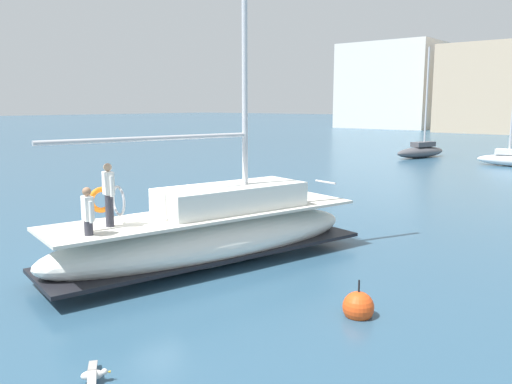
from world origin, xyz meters
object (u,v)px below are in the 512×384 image
at_px(main_sailboat, 213,232).
at_px(mooring_buoy, 358,307).
at_px(moored_cutter_left, 421,150).
at_px(seagull, 93,375).

relative_size(main_sailboat, mooring_buoy, 12.62).
xyz_separation_m(moored_cutter_left, mooring_buoy, (12.53, -33.42, -0.42)).
bearing_deg(moored_cutter_left, mooring_buoy, -69.44).
relative_size(main_sailboat, moored_cutter_left, 1.29).
bearing_deg(moored_cutter_left, seagull, -74.67).
bearing_deg(mooring_buoy, main_sailboat, 171.70).
xyz_separation_m(main_sailboat, moored_cutter_left, (-7.50, 32.69, -0.28)).
height_order(moored_cutter_left, seagull, moored_cutter_left).
height_order(main_sailboat, moored_cutter_left, main_sailboat).
bearing_deg(mooring_buoy, moored_cutter_left, 110.56).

